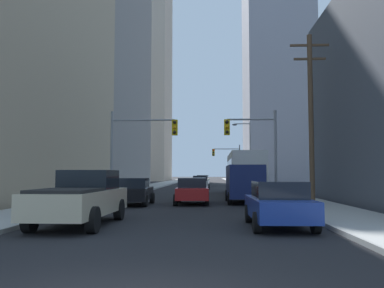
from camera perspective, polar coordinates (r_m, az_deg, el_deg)
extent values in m
cube|color=#9E9E99|center=(55.73, -5.40, -5.89)|extent=(3.25, 160.00, 0.15)
cube|color=#9E9E99|center=(55.46, 8.20, -5.87)|extent=(3.25, 160.00, 0.15)
cube|color=silver|center=(34.02, 7.40, -3.84)|extent=(2.64, 11.53, 2.90)
cube|color=black|center=(33.95, 5.27, -2.97)|extent=(0.15, 10.58, 0.80)
cube|color=red|center=(33.94, 5.28, -4.83)|extent=(0.14, 10.58, 0.28)
cylinder|color=black|center=(37.99, 5.14, -6.07)|extent=(0.32, 1.00, 1.00)
cylinder|color=black|center=(38.16, 8.68, -6.03)|extent=(0.32, 1.00, 1.00)
cylinder|color=black|center=(30.76, 5.74, -6.52)|extent=(0.32, 1.00, 1.00)
cylinder|color=black|center=(30.97, 10.11, -6.46)|extent=(0.32, 1.00, 1.00)
cube|color=#C6B793|center=(14.49, -15.50, -7.90)|extent=(2.13, 5.45, 0.80)
cube|color=black|center=(15.38, -14.32, -4.90)|extent=(1.84, 1.84, 0.70)
cube|color=black|center=(13.19, -17.29, -6.29)|extent=(1.82, 2.42, 0.10)
cylinder|color=black|center=(16.46, -16.85, -8.80)|extent=(0.28, 0.80, 0.80)
cylinder|color=black|center=(15.93, -10.24, -9.07)|extent=(0.28, 0.80, 0.80)
cylinder|color=black|center=(13.26, -21.89, -9.85)|extent=(0.28, 0.80, 0.80)
cylinder|color=black|center=(12.60, -13.79, -10.34)|extent=(0.28, 0.80, 0.80)
cube|color=#141E4C|center=(24.84, 7.36, -5.21)|extent=(2.00, 5.20, 1.90)
cube|color=black|center=(27.44, 6.90, -4.24)|extent=(1.76, 0.02, 0.60)
cylinder|color=black|center=(26.48, 4.99, -7.22)|extent=(0.24, 0.72, 0.72)
cylinder|color=black|center=(26.63, 9.15, -7.16)|extent=(0.24, 0.72, 0.72)
cylinder|color=black|center=(23.16, 5.34, -7.66)|extent=(0.24, 0.72, 0.72)
cylinder|color=black|center=(23.33, 10.09, -7.59)|extent=(0.24, 0.72, 0.72)
cube|color=navy|center=(13.81, 12.09, -8.79)|extent=(1.85, 4.22, 0.65)
cube|color=black|center=(13.62, 12.16, -6.33)|extent=(1.61, 1.92, 0.55)
cylinder|color=black|center=(15.05, 7.96, -9.69)|extent=(0.22, 0.64, 0.64)
cylinder|color=black|center=(15.31, 14.50, -9.51)|extent=(0.22, 0.64, 0.64)
cylinder|color=black|center=(12.39, 9.14, -10.88)|extent=(0.22, 0.64, 0.64)
cylinder|color=black|center=(12.70, 17.04, -10.59)|extent=(0.22, 0.64, 0.64)
cube|color=black|center=(23.18, -8.23, -6.93)|extent=(1.94, 4.26, 0.65)
cube|color=black|center=(23.01, -8.29, -5.45)|extent=(1.65, 1.95, 0.55)
cylinder|color=black|center=(24.68, -9.64, -7.49)|extent=(0.22, 0.64, 0.64)
cylinder|color=black|center=(24.37, -5.63, -7.57)|extent=(0.22, 0.64, 0.64)
cylinder|color=black|center=(22.06, -11.13, -7.88)|extent=(0.22, 0.64, 0.64)
cylinder|color=black|center=(21.72, -6.65, -7.99)|extent=(0.22, 0.64, 0.64)
cube|color=maroon|center=(23.67, 0.05, -6.91)|extent=(1.93, 4.26, 0.65)
cube|color=black|center=(23.50, 0.03, -5.47)|extent=(1.64, 1.95, 0.55)
cylinder|color=black|center=(25.08, -1.81, -7.50)|extent=(0.22, 0.64, 0.64)
cylinder|color=black|center=(25.00, 2.18, -7.50)|extent=(0.22, 0.64, 0.64)
cylinder|color=black|center=(22.40, -2.34, -7.89)|extent=(0.22, 0.64, 0.64)
cylinder|color=black|center=(22.32, 2.13, -7.91)|extent=(0.22, 0.64, 0.64)
cube|color=#B7BABF|center=(45.25, 1.25, -5.59)|extent=(1.95, 4.26, 0.65)
cube|color=black|center=(45.09, 1.25, -4.83)|extent=(1.65, 1.96, 0.55)
cylinder|color=black|center=(46.63, 0.23, -5.95)|extent=(0.22, 0.64, 0.64)
cylinder|color=black|center=(46.59, 2.36, -5.95)|extent=(0.22, 0.64, 0.64)
cylinder|color=black|center=(43.95, 0.08, -6.06)|extent=(0.22, 0.64, 0.64)
cylinder|color=black|center=(43.91, 2.35, -6.06)|extent=(0.22, 0.64, 0.64)
cube|color=#195938|center=(58.04, 1.52, -5.27)|extent=(1.87, 4.23, 0.65)
cube|color=black|center=(57.89, 1.52, -4.68)|extent=(1.62, 1.93, 0.55)
cylinder|color=black|center=(59.42, 0.71, -5.56)|extent=(0.22, 0.64, 0.64)
cylinder|color=black|center=(59.39, 2.38, -5.56)|extent=(0.22, 0.64, 0.64)
cylinder|color=black|center=(56.73, 0.62, -5.63)|extent=(0.22, 0.64, 0.64)
cylinder|color=black|center=(56.70, 2.37, -5.62)|extent=(0.22, 0.64, 0.64)
cylinder|color=gray|center=(27.95, -11.27, -1.58)|extent=(0.18, 0.18, 6.00)
cylinder|color=gray|center=(27.72, -6.88, 3.38)|extent=(4.30, 0.12, 0.12)
cube|color=gold|center=(27.39, -2.44, 2.33)|extent=(0.38, 0.30, 1.05)
sphere|color=black|center=(27.26, -2.47, 3.08)|extent=(0.24, 0.24, 0.24)
sphere|color=#F9A514|center=(27.22, -2.48, 2.37)|extent=(0.24, 0.24, 0.24)
sphere|color=black|center=(27.18, -2.48, 1.66)|extent=(0.24, 0.24, 0.24)
cylinder|color=gray|center=(27.48, 11.71, -1.53)|extent=(0.18, 0.18, 6.00)
cylinder|color=gray|center=(27.48, 8.31, 3.45)|extent=(3.22, 0.12, 0.12)
cube|color=gold|center=(27.31, 4.95, 2.37)|extent=(0.38, 0.30, 1.05)
sphere|color=black|center=(27.18, 4.96, 3.12)|extent=(0.24, 0.24, 0.24)
sphere|color=#F9A514|center=(27.14, 4.96, 2.41)|extent=(0.24, 0.24, 0.24)
sphere|color=black|center=(27.10, 4.97, 1.69)|extent=(0.24, 0.24, 0.24)
cylinder|color=gray|center=(60.32, 6.74, -2.97)|extent=(0.18, 0.18, 6.00)
cylinder|color=gray|center=(60.30, 4.88, -0.70)|extent=(3.88, 0.12, 0.12)
cube|color=gold|center=(60.23, 3.04, -1.20)|extent=(0.38, 0.30, 1.05)
sphere|color=red|center=(60.08, 3.04, -0.87)|extent=(0.24, 0.24, 0.24)
sphere|color=black|center=(60.06, 3.04, -1.19)|extent=(0.24, 0.24, 0.24)
sphere|color=black|center=(60.04, 3.04, -1.52)|extent=(0.24, 0.24, 0.24)
cylinder|color=brown|center=(23.86, 16.43, 3.42)|extent=(0.28, 0.28, 9.71)
cube|color=brown|center=(24.77, 16.22, 13.22)|extent=(2.20, 0.12, 0.12)
cube|color=brown|center=(24.55, 16.26, 11.44)|extent=(1.80, 0.12, 0.12)
cylinder|color=gray|center=(45.25, 8.24, -1.62)|extent=(0.16, 0.16, 7.50)
cylinder|color=gray|center=(45.47, 7.11, 2.85)|extent=(1.72, 0.10, 0.10)
ellipsoid|color=#4C4C51|center=(45.39, 6.03, 2.73)|extent=(0.56, 0.32, 0.20)
cube|color=gray|center=(58.05, -14.83, 10.78)|extent=(14.11, 27.39, 33.21)
cube|color=#B7A893|center=(104.95, -7.26, 14.12)|extent=(14.20, 18.37, 69.26)
cube|color=#93939E|center=(100.84, 11.80, 14.12)|extent=(14.72, 18.93, 66.48)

